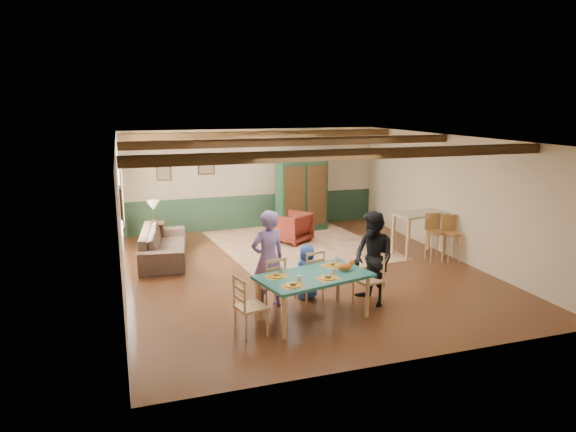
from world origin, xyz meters
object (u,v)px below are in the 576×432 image
object	(u,v)px
sofa	(164,245)
end_table	(155,235)
dining_chair_far_right	(309,275)
bar_stool_left	(435,238)
dining_chair_end_left	(251,305)
dining_chair_far_left	(270,283)
person_woman	(373,259)
counter_table	(419,234)
armchair	(291,227)
dining_table	(314,297)
armoire	(302,193)
person_child	(307,272)
cat	(345,266)
dining_chair_end_right	(368,279)
person_man	(268,260)
bar_stool_right	(452,239)
table_lamp	(153,212)

from	to	relation	value
sofa	end_table	bearing A→B (deg)	12.91
end_table	dining_chair_far_right	bearing A→B (deg)	-61.66
dining_chair_far_right	bar_stool_left	bearing A→B (deg)	-172.61
dining_chair_end_left	bar_stool_left	bearing A→B (deg)	-77.11
end_table	bar_stool_left	size ratio (longest dim) A/B	0.57
dining_chair_far_left	person_woman	distance (m)	1.79
person_woman	counter_table	bearing A→B (deg)	120.83
armchair	dining_table	bearing A→B (deg)	42.33
dining_table	armoire	size ratio (longest dim) A/B	0.85
dining_chair_end_left	person_child	world-z (taller)	person_child
dining_table	cat	bearing A→B (deg)	3.20
end_table	counter_table	xyz separation A→B (m)	(5.64, -2.54, 0.20)
dining_chair_far_left	dining_chair_end_right	world-z (taller)	same
dining_chair_end_left	sofa	size ratio (longest dim) A/B	0.39
dining_table	person_man	bearing A→B (deg)	130.07
dining_chair_far_right	dining_chair_end_left	xyz separation A→B (m)	(-1.30, -1.03, 0.00)
armchair	bar_stool_right	bearing A→B (deg)	103.99
dining_table	dining_chair_end_left	bearing A→B (deg)	-166.50
dining_chair_end_right	cat	xyz separation A→B (m)	(-0.55, -0.23, 0.36)
person_child	sofa	bearing A→B (deg)	-68.25
dining_chair_end_left	sofa	distance (m)	4.33
person_woman	table_lamp	bearing A→B (deg)	-159.06
dining_chair_end_right	bar_stool_right	bearing A→B (deg)	106.82
dining_chair_far_left	counter_table	distance (m)	4.51
cat	end_table	xyz separation A→B (m)	(-2.67, 5.08, -0.52)
person_man	person_woman	xyz separation A→B (m)	(1.75, -0.38, -0.04)
dining_chair_end_right	armchair	bearing A→B (deg)	166.04
dining_chair_end_left	bar_stool_right	size ratio (longest dim) A/B	0.92
dining_chair_end_right	end_table	distance (m)	5.82
dining_chair_far_left	armchair	size ratio (longest dim) A/B	1.13
person_man	armoire	xyz separation A→B (m)	(2.33, 4.90, 0.19)
dining_table	dining_chair_end_right	bearing A→B (deg)	13.50
armoire	sofa	world-z (taller)	armoire
bar_stool_right	person_child	bearing A→B (deg)	-156.89
armoire	bar_stool_left	distance (m)	3.98
dining_table	bar_stool_right	world-z (taller)	bar_stool_right
cat	bar_stool_left	distance (m)	3.68
dining_chair_far_right	dining_chair_far_left	bearing A→B (deg)	0.00
armchair	bar_stool_right	world-z (taller)	bar_stool_right
person_child	cat	bearing A→B (deg)	99.46
dining_chair_far_right	person_child	distance (m)	0.08
dining_table	armoire	distance (m)	5.87
table_lamp	bar_stool_right	distance (m)	6.85
counter_table	dining_chair_far_right	bearing A→B (deg)	-151.54
end_table	bar_stool_left	xyz separation A→B (m)	(5.72, -3.04, 0.22)
dining_chair_end_left	dining_chair_end_right	xyz separation A→B (m)	(2.18, 0.52, 0.00)
person_woman	end_table	size ratio (longest dim) A/B	2.73
table_lamp	bar_stool_left	size ratio (longest dim) A/B	0.52
dining_chair_far_right	cat	bearing A→B (deg)	100.37
cat	armchair	xyz separation A→B (m)	(0.58, 4.46, -0.44)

